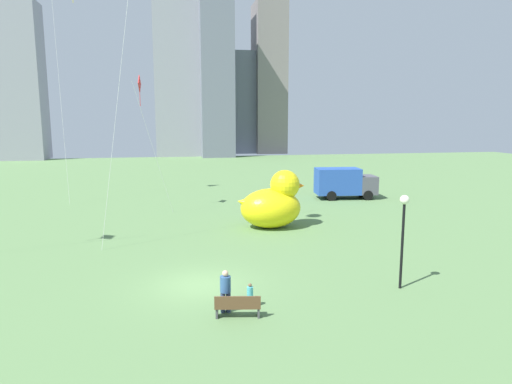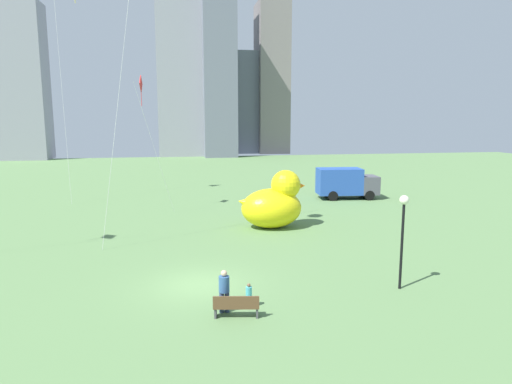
{
  "view_description": "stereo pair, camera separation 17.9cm",
  "coord_description": "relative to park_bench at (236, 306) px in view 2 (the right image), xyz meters",
  "views": [
    {
      "loc": [
        -1.11,
        -19.74,
        7.48
      ],
      "look_at": [
        3.22,
        3.2,
        3.66
      ],
      "focal_mm": 31.82,
      "sensor_mm": 36.0,
      "label": 1
    },
    {
      "loc": [
        -0.94,
        -19.77,
        7.48
      ],
      "look_at": [
        3.22,
        3.2,
        3.66
      ],
      "focal_mm": 31.82,
      "sensor_mm": 36.0,
      "label": 2
    }
  ],
  "objects": [
    {
      "name": "lamppost",
      "position": [
        7.54,
        1.67,
        2.59
      ],
      "size": [
        0.41,
        0.41,
        4.2
      ],
      "color": "black",
      "rests_on": "ground"
    },
    {
      "name": "park_bench",
      "position": [
        0.0,
        0.0,
        0.0
      ],
      "size": [
        1.79,
        0.73,
        0.9
      ],
      "color": "brown",
      "rests_on": "ground"
    },
    {
      "name": "person_child",
      "position": [
        0.62,
        0.85,
        0.08
      ],
      "size": [
        0.25,
        0.25,
        1.01
      ],
      "color": "silver",
      "rests_on": "ground"
    },
    {
      "name": "person_adult",
      "position": [
        -0.39,
        0.59,
        0.46
      ],
      "size": [
        0.42,
        0.42,
        1.7
      ],
      "color": "#38476B",
      "rests_on": "ground"
    },
    {
      "name": "giant_inflatable_duck",
      "position": [
        4.5,
        13.77,
        1.22
      ],
      "size": [
        4.8,
        3.08,
        3.98
      ],
      "color": "yellow",
      "rests_on": "ground"
    },
    {
      "name": "city_skyline",
      "position": [
        1.35,
        77.09,
        16.0
      ],
      "size": [
        55.92,
        15.43,
        41.88
      ],
      "color": "gray",
      "rests_on": "ground"
    },
    {
      "name": "ground_plane",
      "position": [
        -1.2,
        3.72,
        -0.48
      ],
      "size": [
        140.0,
        140.0,
        0.0
      ],
      "primitive_type": "plane",
      "color": "#5B7F4C"
    },
    {
      "name": "kite_red",
      "position": [
        -4.43,
        20.53,
        9.18
      ],
      "size": [
        2.67,
        2.9,
        10.72
      ],
      "color": "silver",
      "rests_on": "ground"
    },
    {
      "name": "box_truck",
      "position": [
        13.58,
        23.7,
        0.96
      ],
      "size": [
        5.79,
        2.84,
        2.85
      ],
      "color": "#264CA5",
      "rests_on": "ground"
    }
  ]
}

